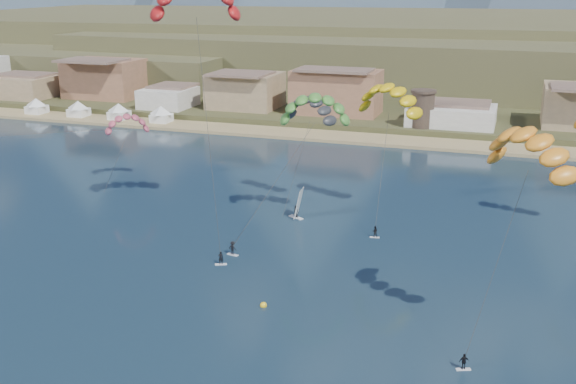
{
  "coord_description": "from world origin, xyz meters",
  "views": [
    {
      "loc": [
        24.88,
        -42.16,
        34.31
      ],
      "look_at": [
        0.0,
        32.0,
        10.0
      ],
      "focal_mm": 42.53,
      "sensor_mm": 36.0,
      "label": 1
    }
  ],
  "objects": [
    {
      "name": "beach_tents",
      "position": [
        -76.25,
        106.0,
        3.71
      ],
      "size": [
        43.4,
        6.4,
        5.0
      ],
      "color": "white",
      "rests_on": "ground"
    },
    {
      "name": "kitesurfer_yellow",
      "position": [
        7.36,
        56.89,
        18.34
      ],
      "size": [
        11.61,
        15.41,
        21.84
      ],
      "color": "silver",
      "rests_on": "ground"
    },
    {
      "name": "buoy",
      "position": [
        0.71,
        21.36,
        0.13
      ],
      "size": [
        0.76,
        0.76,
        0.76
      ],
      "color": "yellow",
      "rests_on": "ground"
    },
    {
      "name": "windsurfer",
      "position": [
        -4.75,
        50.46,
        1.45
      ],
      "size": [
        2.85,
        2.91,
        4.58
      ],
      "color": "silver",
      "rests_on": "ground"
    },
    {
      "name": "foothills",
      "position": [
        22.39,
        232.47,
        9.08
      ],
      "size": [
        940.0,
        210.0,
        18.0
      ],
      "color": "brown",
      "rests_on": "ground"
    },
    {
      "name": "kitesurfer_green",
      "position": [
        -1.67,
        48.47,
        17.66
      ],
      "size": [
        12.99,
        18.46,
        22.85
      ],
      "color": "silver",
      "rests_on": "ground"
    },
    {
      "name": "kitesurfer_orange",
      "position": [
        26.61,
        22.07,
        20.18
      ],
      "size": [
        10.18,
        12.33,
        22.79
      ],
      "color": "silver",
      "rests_on": "ground"
    },
    {
      "name": "distant_kite_pink",
      "position": [
        -38.8,
        59.54,
        11.1
      ],
      "size": [
        8.09,
        7.66,
        14.26
      ],
      "color": "#262626",
      "rests_on": "ground"
    },
    {
      "name": "beach",
      "position": [
        0.0,
        106.0,
        0.25
      ],
      "size": [
        2200.0,
        12.0,
        0.9
      ],
      "color": "tan",
      "rests_on": "ground"
    },
    {
      "name": "distant_kite_dark",
      "position": [
        -4.91,
        57.4,
        16.06
      ],
      "size": [
        9.98,
        7.42,
        19.1
      ],
      "color": "#262626",
      "rests_on": "ground"
    },
    {
      "name": "town",
      "position": [
        -40.0,
        122.0,
        8.0
      ],
      "size": [
        400.0,
        24.0,
        12.0
      ],
      "color": "silver",
      "rests_on": "ground"
    },
    {
      "name": "land",
      "position": [
        0.0,
        560.0,
        0.0
      ],
      "size": [
        2200.0,
        900.0,
        4.0
      ],
      "color": "#4C4629",
      "rests_on": "ground"
    },
    {
      "name": "watchtower",
      "position": [
        5.0,
        114.0,
        6.37
      ],
      "size": [
        5.82,
        5.82,
        8.6
      ],
      "color": "#47382D",
      "rests_on": "ground"
    }
  ]
}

